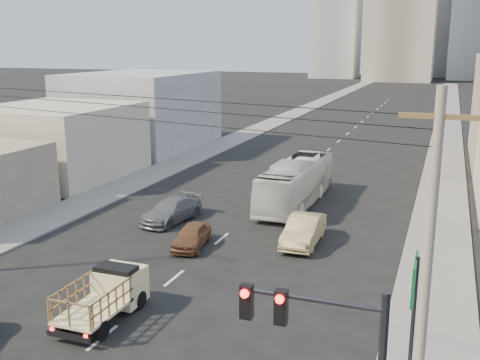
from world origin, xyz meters
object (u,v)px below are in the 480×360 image
Objects in this scene: flatbed_pickup at (105,292)px; sedan_grey at (171,210)px; sedan_brown at (192,236)px; green_sign at (414,297)px; city_bus at (296,182)px; utility_pole at (426,286)px; sedan_tan at (304,230)px.

sedan_grey is at bearing 105.33° from flatbed_pickup.
green_sign is at bearing -49.06° from sedan_brown.
city_bus is 25.65m from utility_pole.
utility_pole is at bearing -67.60° from sedan_tan.
green_sign reaches higher than sedan_tan.
utility_pole is at bearing -82.33° from green_sign.
city_bus is 23.06m from green_sign.
sedan_tan is 0.48× the size of utility_pole.
sedan_tan is at bearing 113.45° from utility_pole.
sedan_brown is at bearing -105.41° from city_bus.
flatbed_pickup is 8.71m from sedan_brown.
sedan_tan is 8.91m from sedan_grey.
city_bus reaches higher than sedan_grey.
sedan_grey is at bearing 122.15° from sedan_brown.
sedan_tan is at bearing 64.54° from flatbed_pickup.
utility_pole is (0.34, -2.50, 1.44)m from green_sign.
green_sign is at bearing -9.40° from flatbed_pickup.
utility_pole reaches higher than sedan_tan.
utility_pole reaches higher than flatbed_pickup.
utility_pole is (6.88, -15.85, 4.39)m from sedan_tan.
sedan_brown is 18.74m from utility_pole.
city_bus is 2.33× the size of sedan_tan.
green_sign is at bearing -34.84° from sedan_grey.
flatbed_pickup is 12.95m from sedan_grey.
sedan_brown is 0.76× the size of sedan_grey.
sedan_brown is 6.26m from sedan_tan.
utility_pole reaches higher than sedan_brown.
sedan_brown is (-0.24, 8.70, -0.46)m from flatbed_pickup.
green_sign is (15.38, -14.47, 3.03)m from sedan_grey.
utility_pole is (12.53, -13.17, 4.55)m from sedan_brown.
sedan_brown is 0.77× the size of sedan_tan.
city_bus is 10.93m from sedan_brown.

